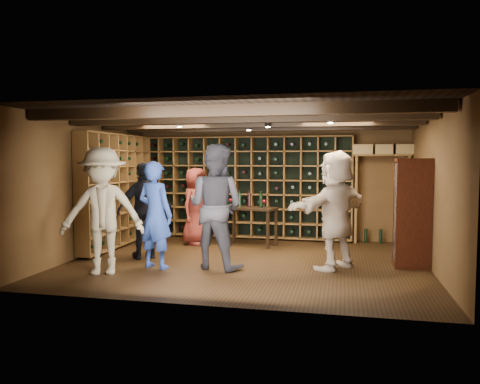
% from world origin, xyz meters
% --- Properties ---
extents(ground, '(6.00, 6.00, 0.00)m').
position_xyz_m(ground, '(0.00, 0.00, 0.00)').
color(ground, black).
rests_on(ground, ground).
extents(room_shell, '(6.00, 6.00, 6.00)m').
position_xyz_m(room_shell, '(0.00, 0.05, 2.42)').
color(room_shell, '#53391C').
rests_on(room_shell, ground).
extents(wine_rack_back, '(4.65, 0.30, 2.20)m').
position_xyz_m(wine_rack_back, '(-0.52, 2.33, 1.15)').
color(wine_rack_back, brown).
rests_on(wine_rack_back, ground).
extents(wine_rack_left, '(0.30, 2.65, 2.20)m').
position_xyz_m(wine_rack_left, '(-2.83, 0.82, 1.15)').
color(wine_rack_left, brown).
rests_on(wine_rack_left, ground).
extents(crate_shelf, '(1.20, 0.32, 2.07)m').
position_xyz_m(crate_shelf, '(2.41, 2.32, 1.57)').
color(crate_shelf, brown).
rests_on(crate_shelf, ground).
extents(display_cabinet, '(0.55, 0.50, 1.75)m').
position_xyz_m(display_cabinet, '(2.71, 0.20, 0.86)').
color(display_cabinet, black).
rests_on(display_cabinet, ground).
extents(man_blue_shirt, '(0.72, 0.57, 1.73)m').
position_xyz_m(man_blue_shirt, '(-1.35, -0.77, 0.87)').
color(man_blue_shirt, navy).
rests_on(man_blue_shirt, ground).
extents(man_grey_suit, '(1.14, 0.99, 2.01)m').
position_xyz_m(man_grey_suit, '(-0.39, -0.57, 1.00)').
color(man_grey_suit, black).
rests_on(man_grey_suit, ground).
extents(guest_red_floral, '(0.75, 0.91, 1.59)m').
position_xyz_m(guest_red_floral, '(-1.36, 1.42, 0.80)').
color(guest_red_floral, maroon).
rests_on(guest_red_floral, ground).
extents(guest_woman_black, '(1.03, 0.97, 1.71)m').
position_xyz_m(guest_woman_black, '(-1.81, -0.11, 0.86)').
color(guest_woman_black, black).
rests_on(guest_woman_black, ground).
extents(guest_khaki, '(1.42, 1.09, 1.95)m').
position_xyz_m(guest_khaki, '(-1.99, -1.30, 0.97)').
color(guest_khaki, '#83795B').
rests_on(guest_khaki, ground).
extents(guest_beige, '(1.51, 1.76, 1.91)m').
position_xyz_m(guest_beige, '(1.50, -0.19, 0.95)').
color(guest_beige, tan).
rests_on(guest_beige, ground).
extents(tasting_table, '(1.14, 0.75, 1.07)m').
position_xyz_m(tasting_table, '(-0.24, 1.51, 0.71)').
color(tasting_table, black).
rests_on(tasting_table, ground).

